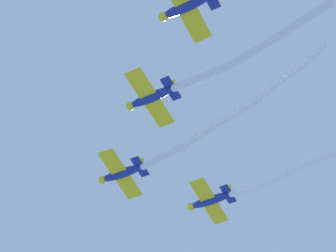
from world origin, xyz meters
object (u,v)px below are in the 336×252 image
object	(u,v)px
airplane_right_wing	(210,201)
airplane_slot	(186,6)
airplane_lead	(121,174)
airplane_left_wing	(151,97)

from	to	relation	value
airplane_right_wing	airplane_slot	size ratio (longest dim) A/B	1.00
airplane_lead	airplane_right_wing	size ratio (longest dim) A/B	1.00
airplane_right_wing	airplane_slot	bearing A→B (deg)	107.82
airplane_left_wing	airplane_slot	distance (m)	11.57
airplane_lead	airplane_left_wing	size ratio (longest dim) A/B	1.00
airplane_left_wing	airplane_slot	size ratio (longest dim) A/B	1.00
airplane_left_wing	airplane_right_wing	bearing A→B (deg)	-86.73
airplane_slot	airplane_lead	bearing A→B (deg)	-45.06
airplane_lead	airplane_left_wing	distance (m)	11.56
airplane_slot	airplane_right_wing	bearing A→B (deg)	-70.36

